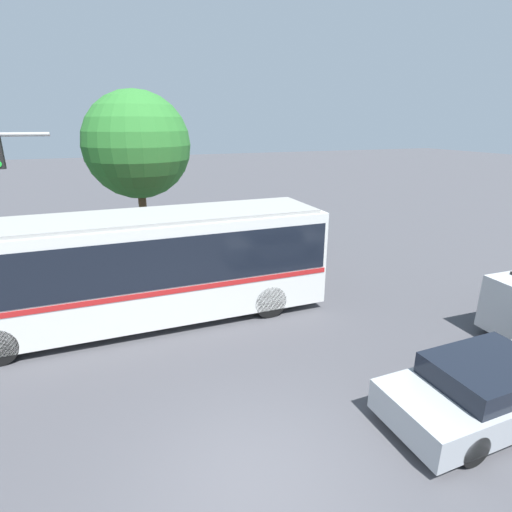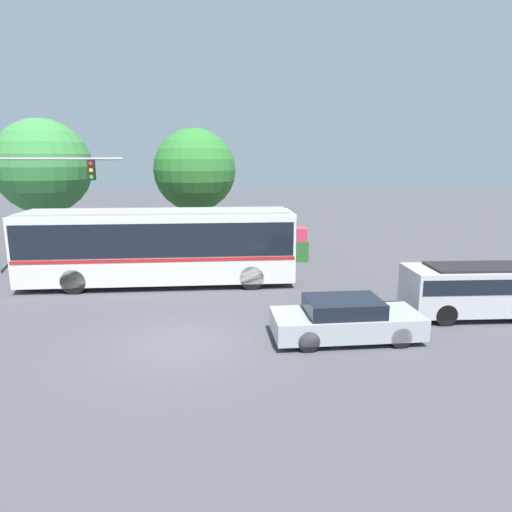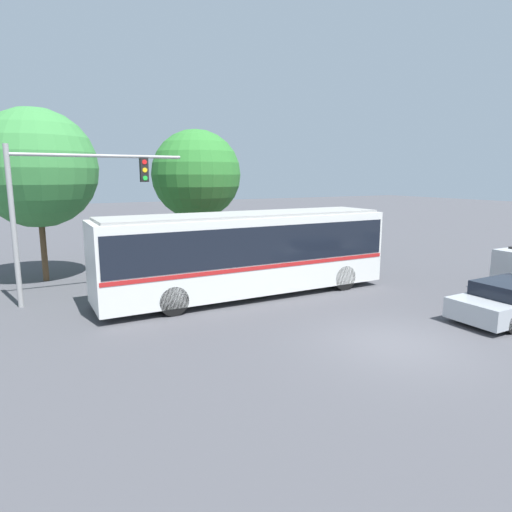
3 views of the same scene
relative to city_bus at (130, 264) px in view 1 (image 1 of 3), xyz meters
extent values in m
plane|color=#444449|center=(1.27, -6.44, -1.81)|extent=(140.00, 140.00, 0.00)
cube|color=silver|center=(-0.01, 0.00, -0.15)|extent=(11.32, 2.53, 2.84)
cube|color=black|center=(-0.01, 0.00, 0.31)|extent=(11.10, 2.57, 1.36)
cube|color=#B21E1E|center=(-0.01, 0.00, -0.49)|extent=(11.21, 2.56, 0.14)
cube|color=black|center=(5.66, -0.03, 0.20)|extent=(0.07, 2.10, 1.59)
cube|color=#959592|center=(-0.01, 0.00, 1.32)|extent=(10.87, 2.33, 0.10)
cylinder|color=black|center=(3.84, 1.06, -1.31)|extent=(1.00, 0.31, 1.00)
cylinder|color=black|center=(3.83, -1.10, -1.31)|extent=(1.00, 0.31, 1.00)
cylinder|color=black|center=(-3.29, 1.10, -1.31)|extent=(1.00, 0.31, 1.00)
cube|color=#9EA3A8|center=(6.21, -6.62, -1.32)|extent=(4.41, 1.87, 0.64)
cube|color=black|center=(6.10, -6.63, -0.78)|extent=(2.22, 1.62, 0.45)
cylinder|color=black|center=(7.56, -5.81, -1.50)|extent=(0.63, 0.23, 0.62)
cylinder|color=black|center=(4.89, -5.85, -1.50)|extent=(0.63, 0.23, 0.62)
cylinder|color=black|center=(4.91, -7.44, -1.50)|extent=(0.63, 0.23, 0.62)
cylinder|color=black|center=(9.80, -4.21, -1.45)|extent=(0.73, 0.28, 0.72)
cube|color=#286028|center=(2.77, 4.16, -1.29)|extent=(8.86, 1.04, 1.05)
cube|color=#CC3351|center=(2.77, 4.16, -0.42)|extent=(8.68, 0.99, 0.68)
cylinder|color=brown|center=(1.23, 8.40, -0.37)|extent=(0.37, 0.37, 2.89)
sphere|color=#2D752D|center=(1.23, 8.40, 2.81)|extent=(4.84, 4.84, 4.84)
camera|label=1|loc=(-0.47, -11.10, 3.78)|focal=27.79mm
camera|label=2|loc=(2.36, -19.18, 3.51)|focal=31.93mm
camera|label=3|loc=(-7.62, -14.77, 2.76)|focal=31.05mm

